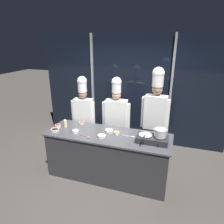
{
  "coord_description": "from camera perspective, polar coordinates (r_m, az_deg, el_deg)",
  "views": [
    {
      "loc": [
        1.12,
        -3.12,
        2.55
      ],
      "look_at": [
        0.0,
        0.25,
        1.25
      ],
      "focal_mm": 32.0,
      "sensor_mm": 36.0,
      "label": 1
    }
  ],
  "objects": [
    {
      "name": "prep_bowl_carrots",
      "position": [
        3.68,
        1.34,
        -5.99
      ],
      "size": [
        0.1,
        0.1,
        0.06
      ],
      "color": "silver",
      "rests_on": "demo_counter"
    },
    {
      "name": "serving_spoon_slotted",
      "position": [
        3.63,
        -7.12,
        -6.98
      ],
      "size": [
        0.26,
        0.14,
        0.02
      ],
      "color": "olive",
      "rests_on": "demo_counter"
    },
    {
      "name": "ground_plane",
      "position": [
        4.18,
        -1.13,
        -17.51
      ],
      "size": [
        24.0,
        24.0,
        0.0
      ],
      "primitive_type": "plane",
      "color": "#47423D"
    },
    {
      "name": "demo_counter",
      "position": [
        3.92,
        -1.18,
        -12.26
      ],
      "size": [
        2.32,
        0.78,
        0.9
      ],
      "color": "#2D2D30",
      "rests_on": "ground_plane"
    },
    {
      "name": "chef_line",
      "position": [
        4.03,
        12.31,
        0.36
      ],
      "size": [
        0.56,
        0.26,
        2.08
      ],
      "rotation": [
        0.0,
        0.0,
        3.05
      ],
      "color": "#4C4C51",
      "rests_on": "ground_plane"
    },
    {
      "name": "stock_pot",
      "position": [
        3.42,
        13.64,
        -5.77
      ],
      "size": [
        0.23,
        0.21,
        0.14
      ],
      "color": "#B7BABF",
      "rests_on": "portable_stove"
    },
    {
      "name": "frying_pan",
      "position": [
        3.46,
        9.56,
        -6.07
      ],
      "size": [
        0.24,
        0.41,
        0.05
      ],
      "color": "#ADAFB5",
      "rests_on": "portable_stove"
    },
    {
      "name": "prep_bowl_chicken",
      "position": [
        3.59,
        -3.0,
        -6.85
      ],
      "size": [
        0.15,
        0.15,
        0.04
      ],
      "color": "silver",
      "rests_on": "demo_counter"
    },
    {
      "name": "prep_bowl_bell_pepper",
      "position": [
        4.12,
        -15.23,
        -3.81
      ],
      "size": [
        0.11,
        0.11,
        0.05
      ],
      "color": "silver",
      "rests_on": "demo_counter"
    },
    {
      "name": "window_wall_back",
      "position": [
        5.07,
        5.1,
        6.25
      ],
      "size": [
        4.68,
        0.09,
        2.7
      ],
      "color": "black",
      "rests_on": "ground_plane"
    },
    {
      "name": "prep_bowl_chili_flakes",
      "position": [
        4.17,
        -8.72,
        -3.08
      ],
      "size": [
        0.1,
        0.1,
        0.05
      ],
      "color": "silver",
      "rests_on": "demo_counter"
    },
    {
      "name": "serving_spoon_solid",
      "position": [
        3.62,
        5.42,
        -6.98
      ],
      "size": [
        0.24,
        0.05,
        0.02
      ],
      "color": "#B2B5BA",
      "rests_on": "demo_counter"
    },
    {
      "name": "portable_stove",
      "position": [
        3.49,
        11.47,
        -7.52
      ],
      "size": [
        0.53,
        0.32,
        0.12
      ],
      "color": "#28282B",
      "rests_on": "demo_counter"
    },
    {
      "name": "chef_sous",
      "position": [
        4.24,
        1.23,
        -0.79
      ],
      "size": [
        0.6,
        0.28,
        1.85
      ],
      "rotation": [
        0.0,
        0.0,
        3.24
      ],
      "color": "#2D3856",
      "rests_on": "ground_plane"
    },
    {
      "name": "prep_bowl_soy_glaze",
      "position": [
        3.98,
        -16.0,
        -4.89
      ],
      "size": [
        0.15,
        0.15,
        0.04
      ],
      "color": "silver",
      "rests_on": "demo_counter"
    },
    {
      "name": "prep_bowl_garlic",
      "position": [
        3.81,
        -10.39,
        -5.43
      ],
      "size": [
        0.12,
        0.12,
        0.05
      ],
      "color": "silver",
      "rests_on": "demo_counter"
    },
    {
      "name": "chef_head",
      "position": [
        4.39,
        -8.13,
        0.02
      ],
      "size": [
        0.53,
        0.24,
        1.84
      ],
      "rotation": [
        0.0,
        0.0,
        3.22
      ],
      "color": "#232326",
      "rests_on": "ground_plane"
    },
    {
      "name": "prep_bowl_noodles",
      "position": [
        3.79,
        -0.79,
        -5.33
      ],
      "size": [
        0.16,
        0.16,
        0.04
      ],
      "color": "silver",
      "rests_on": "demo_counter"
    },
    {
      "name": "squeeze_bottle_oil",
      "position": [
        4.07,
        -13.18,
        -3.1
      ],
      "size": [
        0.06,
        0.06,
        0.18
      ],
      "color": "beige",
      "rests_on": "demo_counter"
    }
  ]
}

